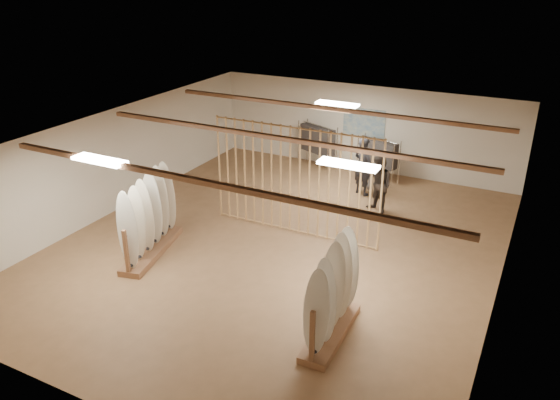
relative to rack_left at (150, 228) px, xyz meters
The scene contains 16 objects.
floor 3.13m from the rack_left, 34.15° to the left, with size 12.00×12.00×0.00m, color #956B48.
ceiling 3.74m from the rack_left, 34.15° to the left, with size 12.00×12.00×0.00m, color gray.
wall_back 8.16m from the rack_left, 71.83° to the left, with size 12.00×12.00×0.00m, color silver.
wall_front 5.03m from the rack_left, 59.39° to the right, with size 12.00×12.00×0.00m, color silver.
wall_left 3.10m from the rack_left, 145.14° to the left, with size 12.00×12.00×0.00m, color silver.
wall_right 7.76m from the rack_left, 12.85° to the left, with size 12.00×12.00×0.00m, color silver.
ceiling_slats 3.69m from the rack_left, 34.15° to the left, with size 9.50×6.12×0.10m, color #916142.
light_panels 3.70m from the rack_left, 34.15° to the left, with size 1.20×0.35×0.06m, color white.
bamboo_partition 3.65m from the rack_left, 44.83° to the left, with size 4.45×0.05×2.78m.
poster 8.16m from the rack_left, 71.78° to the left, with size 1.40×0.03×0.90m, color #2E63A2.
rack_left is the anchor object (origin of this frame).
rack_right 5.07m from the rack_left, 11.36° to the right, with size 0.58×2.00×1.89m.
clothing_rack_a 7.22m from the rack_left, 80.71° to the left, with size 1.35×0.85×1.52m.
clothing_rack_b 7.66m from the rack_left, 64.32° to the left, with size 1.26×0.66×1.40m.
shopper_a 6.54m from the rack_left, 60.20° to the left, with size 0.73×0.49×1.99m, color #212228.
shopper_b 6.16m from the rack_left, 48.79° to the left, with size 0.88×0.69×1.83m, color #342C28.
Camera 1 is at (5.34, -10.49, 6.36)m, focal length 35.00 mm.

